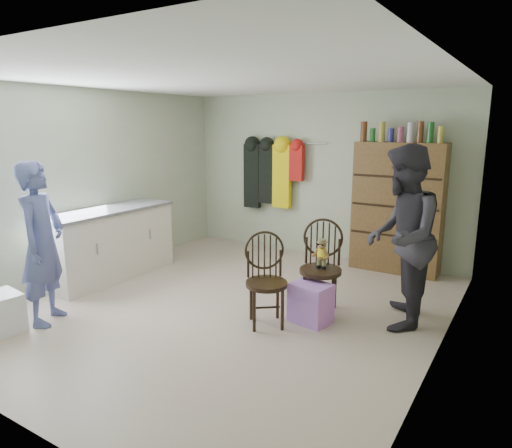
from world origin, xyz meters
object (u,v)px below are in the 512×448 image
Objects in this scene: chair_front at (321,261)px; dresser at (398,207)px; chair_far at (266,276)px; counter at (110,243)px.

chair_front is 1.92m from dresser.
chair_far is at bearing -104.90° from dresser.
counter is 0.90× the size of dresser.
dresser is (0.66, 2.46, 0.40)m from chair_far.
dresser is at bearing 36.42° from chair_far.
chair_far is (2.54, -0.16, 0.04)m from counter.
dresser is (0.30, 1.86, 0.35)m from chair_front.
chair_far is at bearing -3.71° from counter.
chair_far is at bearing -138.57° from chair_front.
dresser is at bearing 62.71° from chair_front.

